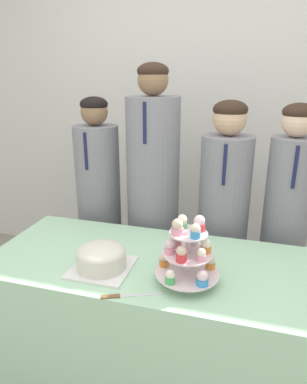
{
  "coord_description": "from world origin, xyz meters",
  "views": [
    {
      "loc": [
        0.36,
        -1.01,
        1.58
      ],
      "look_at": [
        -0.04,
        0.37,
        1.09
      ],
      "focal_mm": 32.0,
      "sensor_mm": 36.0,
      "label": 1
    }
  ],
  "objects": [
    {
      "name": "wall_back",
      "position": [
        0.0,
        1.74,
        1.35
      ],
      "size": [
        9.0,
        0.06,
        2.7
      ],
      "color": "silver",
      "rests_on": "ground_plane"
    },
    {
      "name": "table",
      "position": [
        0.0,
        0.34,
        0.39
      ],
      "size": [
        1.61,
        0.67,
        0.77
      ],
      "color": "#A8DBB2",
      "rests_on": "ground_plane"
    },
    {
      "name": "round_cake",
      "position": [
        -0.23,
        0.2,
        0.83
      ],
      "size": [
        0.26,
        0.26,
        0.12
      ],
      "color": "white",
      "rests_on": "table"
    },
    {
      "name": "cake_knife",
      "position": [
        -0.07,
        0.04,
        0.77
      ],
      "size": [
        0.23,
        0.11,
        0.01
      ],
      "rotation": [
        0.0,
        0.0,
        0.4
      ],
      "color": "silver",
      "rests_on": "table"
    },
    {
      "name": "cupcake_stand",
      "position": [
        0.15,
        0.21,
        0.91
      ],
      "size": [
        0.26,
        0.26,
        0.29
      ],
      "color": "silver",
      "rests_on": "table"
    },
    {
      "name": "student_0",
      "position": [
        -0.56,
        0.9,
        0.7
      ],
      "size": [
        0.28,
        0.29,
        1.47
      ],
      "color": "gray",
      "rests_on": "ground_plane"
    },
    {
      "name": "student_1",
      "position": [
        -0.19,
        0.9,
        0.78
      ],
      "size": [
        0.32,
        0.32,
        1.66
      ],
      "color": "gray",
      "rests_on": "ground_plane"
    },
    {
      "name": "student_2",
      "position": [
        0.24,
        0.9,
        0.7
      ],
      "size": [
        0.29,
        0.3,
        1.46
      ],
      "color": "gray",
      "rests_on": "ground_plane"
    },
    {
      "name": "student_3",
      "position": [
        0.58,
        0.9,
        0.7
      ],
      "size": [
        0.25,
        0.25,
        1.46
      ],
      "color": "gray",
      "rests_on": "ground_plane"
    }
  ]
}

